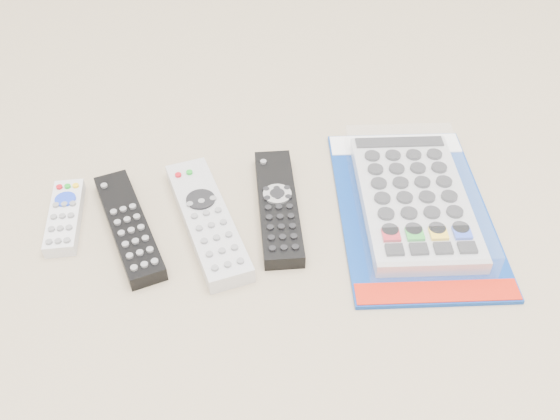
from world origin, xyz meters
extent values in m
plane|color=gray|center=(0.00, 0.00, 0.00)|extent=(5.00, 5.00, 0.00)
cube|color=silver|center=(-0.23, 0.04, 0.01)|extent=(0.05, 0.13, 0.02)
cylinder|color=blue|center=(-0.22, 0.07, 0.02)|extent=(0.03, 0.03, 0.00)
cube|color=black|center=(-0.14, 0.01, 0.01)|extent=(0.09, 0.21, 0.02)
cube|color=silver|center=(-0.04, -0.01, 0.01)|extent=(0.09, 0.23, 0.02)
cylinder|color=black|center=(-0.05, 0.02, 0.02)|extent=(0.04, 0.04, 0.00)
cube|color=black|center=(0.05, 0.00, 0.01)|extent=(0.08, 0.22, 0.02)
cylinder|color=silver|center=(0.06, 0.01, 0.02)|extent=(0.04, 0.04, 0.00)
cube|color=navy|center=(0.23, -0.04, 0.00)|extent=(0.25, 0.36, 0.01)
cube|color=white|center=(0.26, 0.10, 0.01)|extent=(0.20, 0.08, 0.00)
cube|color=red|center=(0.21, -0.18, 0.01)|extent=(0.20, 0.06, 0.00)
cube|color=silver|center=(0.23, -0.03, 0.02)|extent=(0.18, 0.27, 0.02)
cube|color=white|center=(0.23, -0.03, 0.02)|extent=(0.20, 0.29, 0.04)
camera|label=1|loc=(-0.07, -0.60, 0.59)|focal=40.00mm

